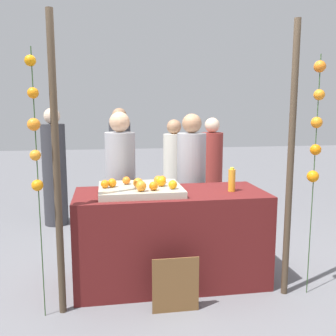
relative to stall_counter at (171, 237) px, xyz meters
name	(u,v)px	position (x,y,z in m)	size (l,w,h in m)	color
ground_plane	(171,280)	(0.00, 0.00, -0.43)	(24.00, 24.00, 0.00)	slate
stall_counter	(171,237)	(0.00, 0.00, 0.00)	(1.75, 0.74, 0.86)	#5B1919
orange_tray	(140,189)	(-0.28, 0.02, 0.46)	(0.75, 0.62, 0.06)	#B2AD99
orange_0	(162,179)	(-0.06, 0.13, 0.53)	(0.07, 0.07, 0.07)	orange
orange_1	(158,180)	(-0.11, 0.06, 0.53)	(0.08, 0.08, 0.08)	orange
orange_2	(141,186)	(-0.29, -0.20, 0.54)	(0.09, 0.09, 0.09)	orange
orange_3	(173,185)	(-0.01, -0.15, 0.53)	(0.08, 0.08, 0.08)	orange
orange_4	(161,181)	(-0.09, -0.01, 0.54)	(0.09, 0.09, 0.09)	orange
orange_5	(126,180)	(-0.40, 0.12, 0.53)	(0.07, 0.07, 0.07)	orange
orange_6	(105,184)	(-0.60, -0.01, 0.53)	(0.07, 0.07, 0.07)	orange
orange_7	(112,183)	(-0.53, 0.02, 0.53)	(0.08, 0.08, 0.08)	orange
orange_8	(153,186)	(-0.18, -0.18, 0.53)	(0.08, 0.08, 0.08)	orange
orange_9	(138,183)	(-0.30, -0.05, 0.54)	(0.09, 0.09, 0.09)	orange
juice_bottle	(232,180)	(0.56, -0.06, 0.54)	(0.07, 0.07, 0.22)	orange
chalkboard_sign	(175,285)	(-0.06, -0.56, -0.21)	(0.38, 0.03, 0.47)	brown
vendor_left	(121,192)	(-0.43, 0.65, 0.31)	(0.32, 0.32, 1.59)	#99999E
vendor_right	(191,190)	(0.35, 0.67, 0.30)	(0.31, 0.31, 1.57)	#99999E
crowd_person_0	(55,171)	(-1.29, 2.04, 0.33)	(0.33, 0.33, 1.63)	#333338
crowd_person_1	(174,176)	(0.35, 1.75, 0.26)	(0.30, 0.30, 1.48)	beige
crowd_person_2	(120,165)	(-0.36, 2.47, 0.33)	(0.33, 0.33, 1.63)	#333338
crowd_person_3	(211,176)	(0.85, 1.63, 0.27)	(0.30, 0.30, 1.50)	maroon
canopy_post_left	(57,169)	(-0.95, -0.41, 0.74)	(0.06, 0.06, 2.34)	#473828
canopy_post_right	(290,163)	(0.95, -0.41, 0.74)	(0.06, 0.06, 2.34)	#473828
garland_strand_left	(34,129)	(-1.09, -0.45, 1.04)	(0.09, 0.09, 2.06)	#2D4C23
garland_strand_right	(317,126)	(1.16, -0.43, 1.05)	(0.11, 0.11, 2.06)	#2D4C23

